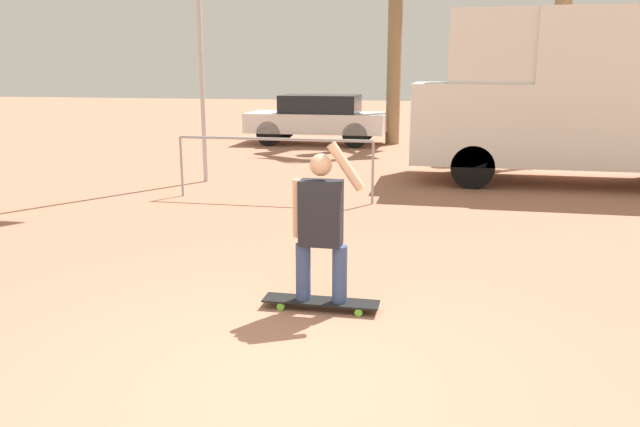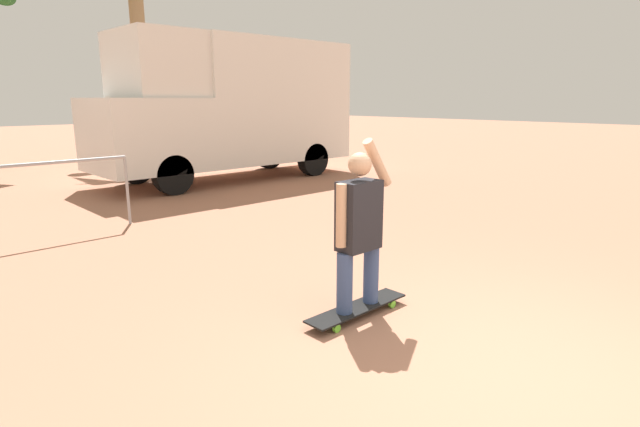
{
  "view_description": "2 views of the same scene",
  "coord_description": "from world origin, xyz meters",
  "views": [
    {
      "loc": [
        1.09,
        -3.95,
        2.22
      ],
      "look_at": [
        -0.19,
        2.37,
        0.71
      ],
      "focal_mm": 35.0,
      "sensor_mm": 36.0,
      "label": 1
    },
    {
      "loc": [
        -3.11,
        -1.35,
        1.91
      ],
      "look_at": [
        0.32,
        2.3,
        0.76
      ],
      "focal_mm": 28.0,
      "sensor_mm": 36.0,
      "label": 2
    }
  ],
  "objects": [
    {
      "name": "skateboard",
      "position": [
        0.0,
        1.47,
        0.07
      ],
      "size": [
        1.1,
        0.24,
        0.09
      ],
      "color": "black",
      "rests_on": "ground_plane"
    },
    {
      "name": "camper_van",
      "position": [
        3.69,
        8.95,
        1.77
      ],
      "size": [
        6.24,
        2.13,
        3.28
      ],
      "color": "black",
      "rests_on": "ground_plane"
    },
    {
      "name": "parked_car_white",
      "position": [
        -2.68,
        14.37,
        0.78
      ],
      "size": [
        4.09,
        1.81,
        1.45
      ],
      "color": "black",
      "rests_on": "ground_plane"
    },
    {
      "name": "plaza_railing_segment",
      "position": [
        -1.77,
        6.22,
        0.88
      ],
      "size": [
        3.43,
        0.05,
        1.08
      ],
      "color": "#99999E",
      "rests_on": "ground_plane"
    },
    {
      "name": "ground_plane",
      "position": [
        0.0,
        0.0,
        0.0
      ],
      "size": [
        80.0,
        80.0,
        0.0
      ],
      "primitive_type": "plane",
      "color": "#A36B51"
    },
    {
      "name": "person_skateboarder",
      "position": [
        0.0,
        1.47,
        0.86
      ],
      "size": [
        0.67,
        0.22,
        1.51
      ],
      "color": "#384C7A",
      "rests_on": "skateboard"
    }
  ]
}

